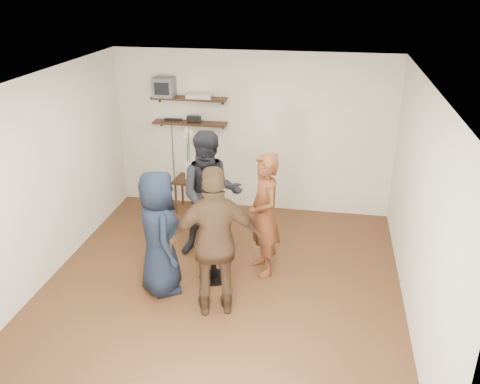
% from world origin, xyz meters
% --- Properties ---
extents(room, '(4.58, 5.08, 2.68)m').
position_xyz_m(room, '(0.00, 0.00, 1.30)').
color(room, '#452716').
rests_on(room, ground).
extents(shelf_upper, '(1.20, 0.25, 0.04)m').
position_xyz_m(shelf_upper, '(-1.00, 2.38, 1.85)').
color(shelf_upper, black).
rests_on(shelf_upper, room).
extents(shelf_lower, '(1.20, 0.25, 0.04)m').
position_xyz_m(shelf_lower, '(-1.00, 2.38, 1.45)').
color(shelf_lower, black).
rests_on(shelf_lower, room).
extents(crt_monitor, '(0.32, 0.30, 0.30)m').
position_xyz_m(crt_monitor, '(-1.39, 2.38, 2.02)').
color(crt_monitor, '#59595B').
rests_on(crt_monitor, shelf_upper).
extents(dvd_deck, '(0.40, 0.24, 0.06)m').
position_xyz_m(dvd_deck, '(-0.82, 2.38, 1.90)').
color(dvd_deck, silver).
rests_on(dvd_deck, shelf_upper).
extents(radio, '(0.22, 0.10, 0.10)m').
position_xyz_m(radio, '(-0.93, 2.38, 1.52)').
color(radio, black).
rests_on(radio, shelf_lower).
extents(power_strip, '(0.30, 0.05, 0.03)m').
position_xyz_m(power_strip, '(-1.29, 2.42, 1.48)').
color(power_strip, black).
rests_on(power_strip, shelf_lower).
extents(side_table, '(0.50, 0.50, 0.57)m').
position_xyz_m(side_table, '(-0.99, 2.18, 0.47)').
color(side_table, black).
rests_on(side_table, room).
extents(vase_lilies, '(0.19, 0.19, 0.92)m').
position_xyz_m(vase_lilies, '(-0.99, 2.17, 0.86)').
color(vase_lilies, white).
rests_on(vase_lilies, side_table).
extents(drinks_table, '(0.49, 0.49, 0.90)m').
position_xyz_m(drinks_table, '(-0.14, 0.20, 0.58)').
color(drinks_table, black).
rests_on(drinks_table, room).
extents(wine_glass_fl, '(0.07, 0.07, 0.22)m').
position_xyz_m(wine_glass_fl, '(-0.20, 0.19, 1.05)').
color(wine_glass_fl, silver).
rests_on(wine_glass_fl, drinks_table).
extents(wine_glass_fr, '(0.07, 0.07, 0.20)m').
position_xyz_m(wine_glass_fr, '(-0.07, 0.18, 1.04)').
color(wine_glass_fr, silver).
rests_on(wine_glass_fr, drinks_table).
extents(wine_glass_bl, '(0.07, 0.07, 0.22)m').
position_xyz_m(wine_glass_bl, '(-0.17, 0.26, 1.06)').
color(wine_glass_bl, silver).
rests_on(wine_glass_bl, drinks_table).
extents(wine_glass_br, '(0.07, 0.07, 0.20)m').
position_xyz_m(wine_glass_br, '(-0.11, 0.22, 1.04)').
color(wine_glass_br, silver).
rests_on(wine_glass_br, drinks_table).
extents(person_plaid, '(0.63, 0.72, 1.65)m').
position_xyz_m(person_plaid, '(0.47, 0.51, 0.82)').
color(person_plaid, '#A3121E').
rests_on(person_plaid, room).
extents(person_dark, '(1.02, 0.88, 1.79)m').
position_xyz_m(person_dark, '(-0.31, 0.86, 0.89)').
color(person_dark, black).
rests_on(person_dark, room).
extents(person_navy, '(0.83, 0.93, 1.59)m').
position_xyz_m(person_navy, '(-0.72, -0.15, 0.79)').
color(person_navy, black).
rests_on(person_navy, room).
extents(person_brown, '(1.14, 0.73, 1.81)m').
position_xyz_m(person_brown, '(0.06, -0.45, 0.91)').
color(person_brown, '#422D1C').
rests_on(person_brown, room).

